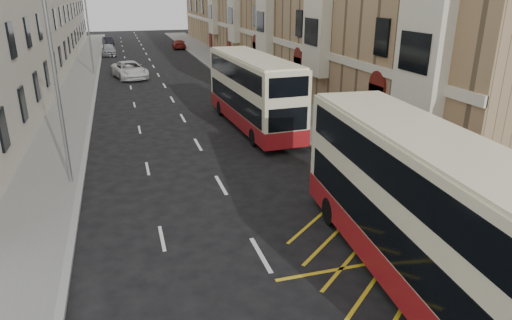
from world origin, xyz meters
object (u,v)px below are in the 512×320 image
object	(u,v)px
street_lamp_far	(89,29)
car_red	(179,44)
street_lamp_near	(57,81)
double_decker_front	(417,207)
car_silver	(109,50)
pedestrian_mid	(476,210)
pedestrian_far	(475,207)
double_decker_rear	(253,92)
pedestrian_near	(507,251)
car_dark	(108,41)
white_van	(130,70)

from	to	relation	value
street_lamp_far	car_red	bearing A→B (deg)	60.95
street_lamp_near	double_decker_front	world-z (taller)	street_lamp_near
double_decker_front	car_silver	world-z (taller)	double_decker_front
street_lamp_near	pedestrian_mid	world-z (taller)	street_lamp_near
double_decker_front	pedestrian_far	size ratio (longest dim) A/B	6.90
double_decker_front	car_red	size ratio (longest dim) A/B	2.55
double_decker_rear	street_lamp_near	bearing A→B (deg)	-150.43
street_lamp_far	pedestrian_mid	distance (m)	41.51
double_decker_front	pedestrian_far	xyz separation A→B (m)	(3.75, 1.71, -1.32)
double_decker_rear	pedestrian_near	distance (m)	18.16
double_decker_front	pedestrian_near	xyz separation A→B (m)	(2.43, -1.07, -1.25)
double_decker_rear	pedestrian_mid	world-z (taller)	double_decker_rear
double_decker_rear	car_silver	world-z (taller)	double_decker_rear
pedestrian_mid	car_dark	xyz separation A→B (m)	(-12.64, 67.91, -0.35)
pedestrian_mid	car_red	size ratio (longest dim) A/B	0.37
street_lamp_near	double_decker_rear	xyz separation A→B (m)	(10.31, 6.48, -2.35)
double_decker_rear	car_red	bearing A→B (deg)	85.82
street_lamp_near	double_decker_rear	world-z (taller)	street_lamp_near
double_decker_front	white_van	distance (m)	37.92
pedestrian_far	car_red	xyz separation A→B (m)	(-2.51, 59.49, -0.33)
double_decker_front	white_van	world-z (taller)	double_decker_front
street_lamp_far	pedestrian_mid	world-z (taller)	street_lamp_far
car_red	street_lamp_near	bearing A→B (deg)	80.11
street_lamp_far	double_decker_front	xyz separation A→B (m)	(10.30, -40.41, -2.32)
pedestrian_near	pedestrian_far	bearing A→B (deg)	-154.28
double_decker_front	double_decker_rear	distance (m)	16.89
car_red	double_decker_front	bearing A→B (deg)	91.75
street_lamp_near	pedestrian_far	world-z (taller)	street_lamp_near
double_decker_rear	car_red	distance (m)	44.36
double_decker_rear	car_silver	size ratio (longest dim) A/B	2.48
car_silver	street_lamp_near	bearing A→B (deg)	-93.37
street_lamp_near	street_lamp_far	xyz separation A→B (m)	(0.00, 30.00, 0.00)
double_decker_front	pedestrian_near	size ratio (longest dim) A/B	6.36
pedestrian_mid	pedestrian_far	world-z (taller)	pedestrian_mid
street_lamp_far	pedestrian_far	size ratio (longest dim) A/B	4.77
street_lamp_far	pedestrian_mid	bearing A→B (deg)	-70.38
pedestrian_mid	white_van	bearing A→B (deg)	74.51
street_lamp_far	car_red	distance (m)	24.11
pedestrian_far	car_dark	size ratio (longest dim) A/B	0.43
white_van	car_red	size ratio (longest dim) A/B	1.29
street_lamp_near	street_lamp_far	world-z (taller)	same
pedestrian_far	car_dark	bearing A→B (deg)	-55.25
street_lamp_far	car_silver	world-z (taller)	street_lamp_far
double_decker_front	white_van	bearing A→B (deg)	105.11
double_decker_front	pedestrian_mid	bearing A→B (deg)	26.99
pedestrian_mid	street_lamp_near	bearing A→B (deg)	115.55
double_decker_rear	car_silver	xyz separation A→B (m)	(-8.88, 38.99, -1.50)
pedestrian_far	pedestrian_mid	bearing A→B (deg)	79.12
double_decker_rear	pedestrian_far	world-z (taller)	double_decker_rear
pedestrian_near	car_dark	xyz separation A→B (m)	(-11.49, 70.44, -0.42)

